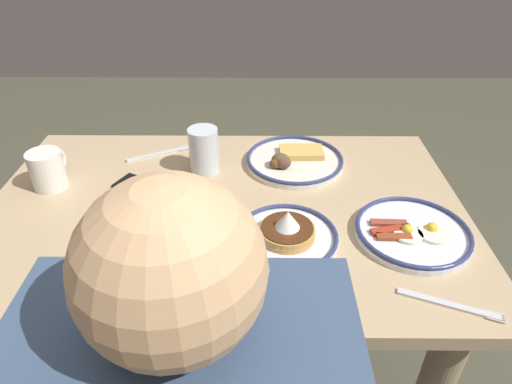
{
  "coord_description": "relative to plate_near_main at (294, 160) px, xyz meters",
  "views": [
    {
      "loc": [
        -0.08,
        0.89,
        1.39
      ],
      "look_at": [
        -0.08,
        -0.02,
        0.77
      ],
      "focal_mm": 31.11,
      "sensor_mm": 36.0,
      "label": 1
    }
  ],
  "objects": [
    {
      "name": "ground_plane",
      "position": [
        0.19,
        0.21,
        -0.76
      ],
      "size": [
        6.0,
        6.0,
        0.0
      ],
      "primitive_type": "plane",
      "color": "#4A4938"
    },
    {
      "name": "dining_table",
      "position": [
        0.19,
        0.21,
        -0.16
      ],
      "size": [
        1.19,
        0.78,
        0.74
      ],
      "color": "tan",
      "rests_on": "ground_plane"
    },
    {
      "name": "plate_near_main",
      "position": [
        0.0,
        0.0,
        0.0
      ],
      "size": [
        0.28,
        0.28,
        0.05
      ],
      "color": "silver",
      "rests_on": "dining_table"
    },
    {
      "name": "plate_center_pancakes",
      "position": [
        0.04,
        0.34,
        0.0
      ],
      "size": [
        0.23,
        0.23,
        0.08
      ],
      "color": "white",
      "rests_on": "dining_table"
    },
    {
      "name": "plate_far_companion",
      "position": [
        0.31,
        0.42,
        0.0
      ],
      "size": [
        0.25,
        0.25,
        0.04
      ],
      "color": "white",
      "rests_on": "dining_table"
    },
    {
      "name": "plate_far_side",
      "position": [
        -0.25,
        0.32,
        -0.0
      ],
      "size": [
        0.26,
        0.26,
        0.04
      ],
      "color": "white",
      "rests_on": "dining_table"
    },
    {
      "name": "coffee_mug",
      "position": [
        0.65,
        0.12,
        0.04
      ],
      "size": [
        0.09,
        0.12,
        0.1
      ],
      "color": "white",
      "rests_on": "dining_table"
    },
    {
      "name": "drinking_glass",
      "position": [
        0.25,
        0.03,
        0.04
      ],
      "size": [
        0.08,
        0.08,
        0.13
      ],
      "color": "silver",
      "rests_on": "dining_table"
    },
    {
      "name": "cell_phone",
      "position": [
        0.41,
        0.13,
        -0.01
      ],
      "size": [
        0.16,
        0.13,
        0.01
      ],
      "primitive_type": "cube",
      "rotation": [
        0.0,
        0.0,
        -0.47
      ],
      "color": "black",
      "rests_on": "dining_table"
    },
    {
      "name": "fork_near",
      "position": [
        -0.26,
        0.53,
        -0.01
      ],
      "size": [
        0.19,
        0.09,
        0.01
      ],
      "color": "silver",
      "rests_on": "dining_table"
    },
    {
      "name": "fork_far",
      "position": [
        0.4,
        -0.05,
        -0.01
      ],
      "size": [
        0.18,
        0.1,
        0.01
      ],
      "color": "silver",
      "rests_on": "dining_table"
    }
  ]
}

